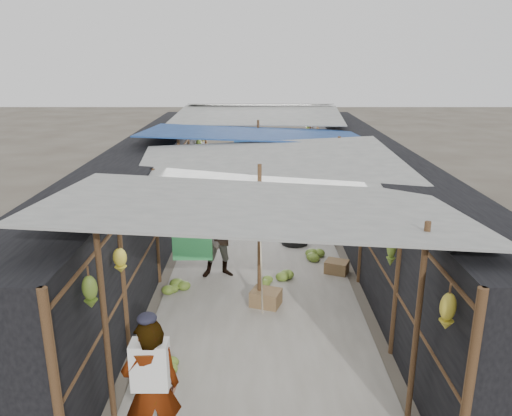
{
  "coord_description": "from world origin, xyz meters",
  "views": [
    {
      "loc": [
        -0.06,
        -5.1,
        4.31
      ],
      "look_at": [
        -0.06,
        4.94,
        1.25
      ],
      "focal_mm": 35.0,
      "sensor_mm": 36.0,
      "label": 1
    }
  ],
  "objects_px": {
    "black_basin": "(295,241)",
    "shopper_blue": "(221,238)",
    "vendor_elderly": "(152,389)",
    "vendor_seated": "(316,192)",
    "crate_near": "(266,298)"
  },
  "relations": [
    {
      "from": "black_basin",
      "to": "shopper_blue",
      "type": "bearing_deg",
      "value": -131.72
    },
    {
      "from": "vendor_elderly",
      "to": "vendor_seated",
      "type": "bearing_deg",
      "value": -123.06
    },
    {
      "from": "black_basin",
      "to": "vendor_seated",
      "type": "xyz_separation_m",
      "value": [
        0.84,
        3.04,
        0.38
      ]
    },
    {
      "from": "black_basin",
      "to": "crate_near",
      "type": "bearing_deg",
      "value": -103.59
    },
    {
      "from": "crate_near",
      "to": "vendor_elderly",
      "type": "distance_m",
      "value": 3.79
    },
    {
      "from": "crate_near",
      "to": "black_basin",
      "type": "relative_size",
      "value": 0.81
    },
    {
      "from": "crate_near",
      "to": "vendor_seated",
      "type": "distance_m",
      "value": 6.32
    },
    {
      "from": "crate_near",
      "to": "vendor_seated",
      "type": "relative_size",
      "value": 0.54
    },
    {
      "from": "vendor_seated",
      "to": "crate_near",
      "type": "bearing_deg",
      "value": -46.51
    },
    {
      "from": "vendor_seated",
      "to": "vendor_elderly",
      "type": "bearing_deg",
      "value": -48.75
    },
    {
      "from": "black_basin",
      "to": "shopper_blue",
      "type": "height_order",
      "value": "shopper_blue"
    },
    {
      "from": "vendor_seated",
      "to": "black_basin",
      "type": "bearing_deg",
      "value": -47.44
    },
    {
      "from": "black_basin",
      "to": "vendor_elderly",
      "type": "height_order",
      "value": "vendor_elderly"
    },
    {
      "from": "black_basin",
      "to": "vendor_seated",
      "type": "bearing_deg",
      "value": 74.55
    },
    {
      "from": "shopper_blue",
      "to": "crate_near",
      "type": "bearing_deg",
      "value": -62.01
    }
  ]
}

